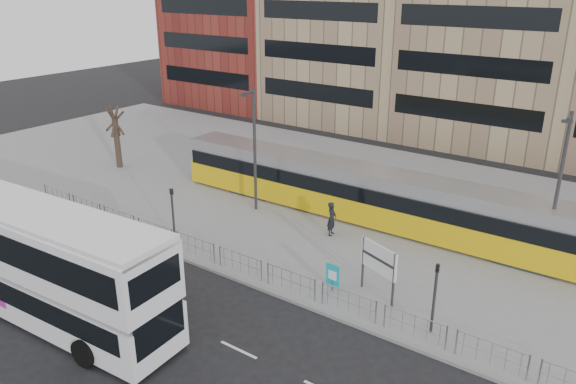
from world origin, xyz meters
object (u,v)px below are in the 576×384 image
Objects in this scene: traffic_light_west at (173,208)px; bare_tree at (113,103)px; tram at (376,196)px; ad_panel at (333,276)px; traffic_light_east at (435,290)px; lamp_post_west at (254,145)px; lamp_post_east at (558,187)px; double_decker_bus at (48,262)px; station_sign at (378,261)px; pedestrian at (332,219)px.

bare_tree is (-12.89, 6.61, 2.91)m from traffic_light_west.
ad_panel is at bearing -76.85° from tram.
lamp_post_west reaches higher than traffic_light_east.
double_decker_bus is at bearing -134.05° from lamp_post_east.
station_sign is 1.32× the size of pedestrian.
pedestrian is 0.26× the size of lamp_post_west.
station_sign is at bearing -12.05° from bare_tree.
lamp_post_west is at bearing 73.42° from pedestrian.
bare_tree is at bearing 74.62° from pedestrian.
lamp_post_west reaches higher than ad_panel.
pedestrian is 8.65m from traffic_light_west.
double_decker_bus reaches higher than ad_panel.
double_decker_bus is 15.70m from traffic_light_east.
ad_panel is 0.20× the size of bare_tree.
ad_panel is at bearing 41.75° from double_decker_bus.
lamp_post_west reaches higher than pedestrian.
double_decker_bus is 1.87× the size of bare_tree.
lamp_post_east is at bearing 42.41° from double_decker_bus.
traffic_light_east is (4.94, -0.45, 1.20)m from ad_panel.
station_sign is 11.52m from traffic_light_west.
lamp_post_east reaches higher than traffic_light_west.
pedestrian is at bearing -2.57° from bare_tree.
double_decker_bus reaches higher than traffic_light_west.
double_decker_bus is at bearing -167.33° from traffic_light_east.
tram is at bearing -33.60° from pedestrian.
double_decker_bus is 12.18m from ad_panel.
tram is 8.37m from ad_panel.
double_decker_bus is 1.67× the size of lamp_post_west.
traffic_light_east is at bearing -137.03° from pedestrian.
lamp_post_west is (-8.89, 5.44, 3.36)m from ad_panel.
bare_tree reaches higher than traffic_light_east.
ad_panel is 0.68× the size of pedestrian.
double_decker_bus is 1.59× the size of lamp_post_east.
traffic_light_east is 0.41× the size of lamp_post_west.
tram is 11.02m from traffic_light_east.
double_decker_bus is 4.04× the size of traffic_light_west.
traffic_light_east is 8.94m from lamp_post_east.
traffic_light_east is 28.27m from bare_tree.
lamp_post_east reaches higher than ad_panel.
traffic_light_east reaches higher than ad_panel.
lamp_post_east reaches higher than bare_tree.
double_decker_bus is 4.04× the size of traffic_light_east.
bare_tree reaches higher than pedestrian.
ad_panel is at bearing -14.79° from bare_tree.
double_decker_bus reaches higher than tram.
station_sign reaches higher than ad_panel.
double_decker_bus is at bearing -88.32° from lamp_post_west.
lamp_post_west is at bearing 150.70° from ad_panel.
lamp_post_west reaches higher than traffic_light_west.
double_decker_bus is at bearing 145.87° from pedestrian.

